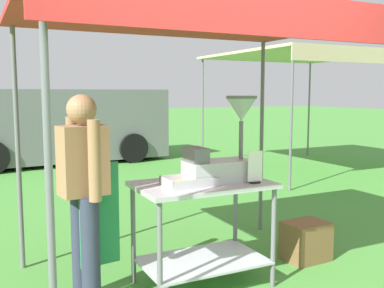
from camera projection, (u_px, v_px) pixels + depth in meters
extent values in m
plane|color=#478E38|center=(67.00, 184.00, 7.88)|extent=(70.00, 70.00, 0.00)
cylinder|color=slate|center=(49.00, 190.00, 2.39)|extent=(0.04, 0.04, 2.20)
cylinder|color=slate|center=(18.00, 150.00, 4.01)|extent=(0.04, 0.04, 2.20)
cylinder|color=slate|center=(262.00, 137.00, 5.18)|extent=(0.04, 0.04, 2.20)
cube|color=red|center=(195.00, 18.00, 3.65)|extent=(2.86, 2.02, 0.05)
cube|color=red|center=(266.00, 17.00, 2.78)|extent=(2.86, 0.02, 0.24)
cube|color=#B7B7BC|center=(203.00, 185.00, 3.68)|extent=(1.12, 0.70, 0.04)
cube|color=#B7B7BC|center=(202.00, 260.00, 3.75)|extent=(1.03, 0.64, 0.02)
cylinder|color=slate|center=(160.00, 258.00, 3.24)|extent=(0.04, 0.04, 0.84)
cylinder|color=slate|center=(273.00, 238.00, 3.69)|extent=(0.04, 0.04, 0.84)
cylinder|color=slate|center=(133.00, 235.00, 3.77)|extent=(0.04, 0.04, 0.84)
cylinder|color=slate|center=(235.00, 219.00, 4.22)|extent=(0.04, 0.04, 0.84)
cube|color=#B7B7BC|center=(189.00, 185.00, 3.56)|extent=(0.40, 0.29, 0.01)
cube|color=#B7B7BC|center=(197.00, 183.00, 3.44)|extent=(0.40, 0.01, 0.06)
cube|color=#B7B7BC|center=(182.00, 177.00, 3.68)|extent=(0.40, 0.01, 0.06)
cube|color=#B7B7BC|center=(167.00, 182.00, 3.47)|extent=(0.01, 0.29, 0.06)
cube|color=#B7B7BC|center=(211.00, 178.00, 3.65)|extent=(0.01, 0.29, 0.06)
torus|color=#EAB251|center=(181.00, 182.00, 3.60)|extent=(0.08, 0.08, 0.02)
torus|color=#EAB251|center=(174.00, 183.00, 3.55)|extent=(0.10, 0.10, 0.02)
torus|color=#EAB251|center=(194.00, 185.00, 3.48)|extent=(0.10, 0.10, 0.02)
torus|color=#EAB251|center=(201.00, 181.00, 3.62)|extent=(0.08, 0.08, 0.02)
torus|color=#EAB251|center=(189.00, 181.00, 3.63)|extent=(0.10, 0.10, 0.02)
torus|color=#EAB251|center=(194.00, 183.00, 3.55)|extent=(0.10, 0.10, 0.02)
torus|color=#EAB251|center=(173.00, 184.00, 3.48)|extent=(0.10, 0.10, 0.02)
torus|color=#EAB251|center=(185.00, 185.00, 3.47)|extent=(0.08, 0.08, 0.02)
torus|color=#EAB251|center=(185.00, 183.00, 3.54)|extent=(0.08, 0.08, 0.02)
torus|color=#EAB251|center=(203.00, 183.00, 3.53)|extent=(0.09, 0.09, 0.02)
torus|color=#EAB251|center=(202.00, 180.00, 3.68)|extent=(0.08, 0.08, 0.02)
torus|color=#EAB251|center=(195.00, 180.00, 3.68)|extent=(0.10, 0.10, 0.02)
cube|color=#B7B7BC|center=(218.00, 171.00, 3.70)|extent=(0.56, 0.28, 0.18)
cube|color=slate|center=(196.00, 155.00, 3.59)|extent=(0.14, 0.22, 0.12)
cylinder|color=slate|center=(241.00, 140.00, 3.77)|extent=(0.04, 0.04, 0.32)
cone|color=#B7B7BC|center=(241.00, 110.00, 3.74)|extent=(0.25, 0.25, 0.19)
cylinder|color=slate|center=(242.00, 97.00, 3.73)|extent=(0.26, 0.26, 0.02)
cube|color=black|center=(255.00, 182.00, 3.65)|extent=(0.08, 0.05, 0.02)
cube|color=white|center=(255.00, 166.00, 3.63)|extent=(0.13, 0.02, 0.25)
cylinder|color=#2D3347|center=(81.00, 246.00, 3.45)|extent=(0.14, 0.14, 0.86)
cylinder|color=#2D3347|center=(91.00, 254.00, 3.29)|extent=(0.14, 0.14, 0.86)
cube|color=#9E704C|center=(83.00, 160.00, 3.29)|extent=(0.37, 0.27, 0.52)
cube|color=#237F47|center=(100.00, 215.00, 3.41)|extent=(0.32, 0.07, 0.80)
cylinder|color=#9E704C|center=(72.00, 154.00, 3.47)|extent=(0.10, 0.10, 0.58)
cylinder|color=#9E704C|center=(95.00, 161.00, 3.11)|extent=(0.10, 0.10, 0.58)
sphere|color=#A87A56|center=(82.00, 109.00, 3.25)|extent=(0.22, 0.22, 0.22)
cube|color=brown|center=(306.00, 241.00, 4.31)|extent=(0.44, 0.34, 0.37)
cube|color=slate|center=(57.00, 124.00, 10.33)|extent=(4.98, 2.19, 1.60)
cylinder|color=black|center=(133.00, 148.00, 10.33)|extent=(0.69, 0.28, 0.68)
cylinder|color=black|center=(107.00, 140.00, 11.94)|extent=(0.69, 0.28, 0.68)
cylinder|color=slate|center=(291.00, 119.00, 7.27)|extent=(0.04, 0.04, 2.36)
cylinder|color=slate|center=(203.00, 112.00, 10.07)|extent=(0.04, 0.04, 2.36)
cylinder|color=slate|center=(309.00, 110.00, 11.43)|extent=(0.04, 0.04, 2.36)
cube|color=#CCB78E|center=(304.00, 55.00, 9.21)|extent=(3.30, 3.34, 0.05)
cube|color=#CCB78E|center=(367.00, 56.00, 7.75)|extent=(3.30, 0.02, 0.24)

